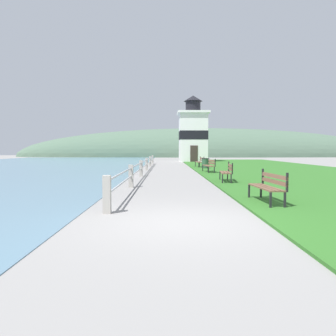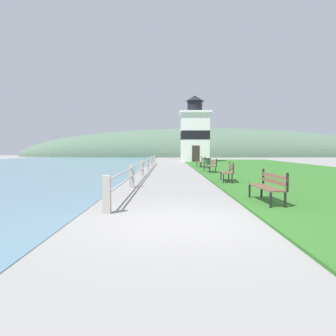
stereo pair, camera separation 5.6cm
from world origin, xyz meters
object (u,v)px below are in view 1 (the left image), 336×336
object	(u,v)px
park_bench_midway	(227,171)
park_bench_near	(269,185)
park_bench_far	(210,165)
lighthouse	(193,133)
park_bench_by_lighthouse	(200,161)
trash_bin	(205,164)

from	to	relation	value
park_bench_midway	park_bench_near	bearing A→B (deg)	96.12
park_bench_far	lighthouse	size ratio (longest dim) A/B	0.25
park_bench_midway	park_bench_by_lighthouse	bearing A→B (deg)	-84.55
lighthouse	trash_bin	bearing A→B (deg)	-91.16
park_bench_by_lighthouse	lighthouse	size ratio (longest dim) A/B	0.22
park_bench_far	lighthouse	xyz separation A→B (m)	(0.51, 19.41, 2.97)
park_bench_far	park_bench_by_lighthouse	xyz separation A→B (m)	(0.02, 6.06, -0.00)
park_bench_near	park_bench_midway	size ratio (longest dim) A/B	1.01
park_bench_midway	lighthouse	world-z (taller)	lighthouse
park_bench_by_lighthouse	lighthouse	world-z (taller)	lighthouse
park_bench_near	trash_bin	world-z (taller)	park_bench_near
park_bench_midway	trash_bin	distance (m)	10.54
park_bench_near	park_bench_far	distance (m)	12.24
park_bench_near	park_bench_midway	world-z (taller)	same
park_bench_near	park_bench_by_lighthouse	world-z (taller)	same
park_bench_by_lighthouse	trash_bin	distance (m)	1.84
park_bench_near	trash_bin	bearing A→B (deg)	-93.70
park_bench_midway	park_bench_by_lighthouse	xyz separation A→B (m)	(0.06, 12.36, -0.00)
lighthouse	park_bench_midway	bearing A→B (deg)	-91.20
park_bench_near	park_bench_midway	distance (m)	5.94
trash_bin	lighthouse	bearing A→B (deg)	88.84
park_bench_far	park_bench_by_lighthouse	distance (m)	6.06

